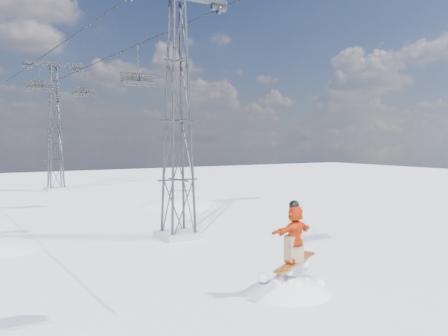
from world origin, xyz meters
The scene contains 7 objects.
ground centered at (0.00, 0.00, 0.00)m, with size 120.00×120.00×0.00m, color white.
lift_tower_near centered at (0.80, 8.00, 5.47)m, with size 5.20×1.80×11.43m.
lift_tower_far centered at (0.80, 33.00, 5.47)m, with size 5.20×1.80×11.43m.
haul_cables centered at (0.80, 19.50, 10.85)m, with size 4.46×51.00×0.06m.
lift_chair_mid centered at (3.00, 18.59, 8.65)m, with size 2.22×0.64×2.75m.
lift_chair_far centered at (-1.40, 27.90, 8.80)m, with size 2.07×0.59×2.56m.
lift_chair_extra centered at (3.00, 31.12, 8.78)m, with size 2.08×0.60×2.58m.
Camera 1 is at (-9.36, -12.92, 4.66)m, focal length 40.00 mm.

